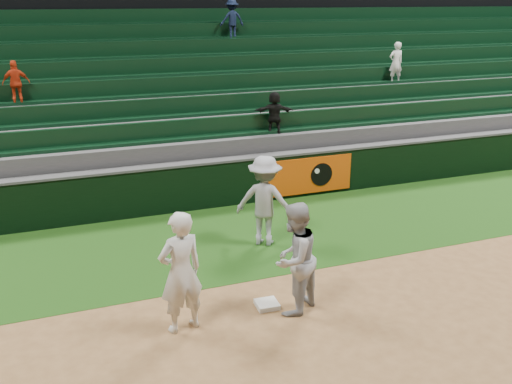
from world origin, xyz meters
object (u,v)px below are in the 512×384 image
at_px(first_base, 267,304).
at_px(first_baseman, 181,272).
at_px(baserunner, 294,259).
at_px(base_coach, 265,201).

height_order(first_base, first_baseman, first_baseman).
distance_m(first_baseman, baserunner, 1.94).
height_order(baserunner, base_coach, base_coach).
xyz_separation_m(first_baseman, baserunner, (1.94, -0.10, -0.04)).
relative_size(first_base, base_coach, 0.19).
bearing_deg(first_baseman, base_coach, -146.30).
bearing_deg(base_coach, baserunner, 112.43).
bearing_deg(baserunner, first_baseman, -37.75).
distance_m(first_base, baserunner, 1.06).
bearing_deg(first_base, baserunner, -36.35).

